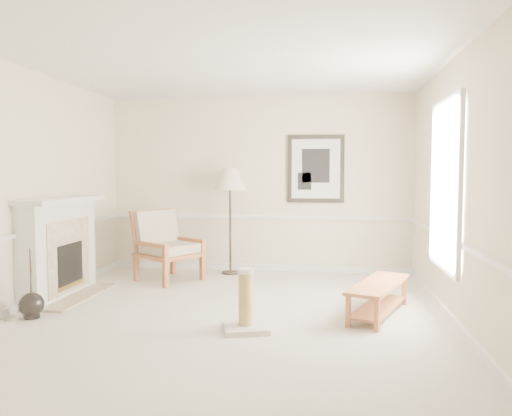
{
  "coord_description": "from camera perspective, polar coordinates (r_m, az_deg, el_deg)",
  "views": [
    {
      "loc": [
        1.11,
        -5.48,
        1.63
      ],
      "look_at": [
        0.25,
        0.7,
        1.19
      ],
      "focal_mm": 35.0,
      "sensor_mm": 36.0,
      "label": 1
    }
  ],
  "objects": [
    {
      "name": "fireplace",
      "position": [
        7.06,
        -21.49,
        -4.33
      ],
      "size": [
        0.64,
        1.64,
        1.31
      ],
      "color": "white",
      "rests_on": "ground"
    },
    {
      "name": "room",
      "position": [
        5.65,
        -2.0,
        6.39
      ],
      "size": [
        5.04,
        5.54,
        2.92
      ],
      "color": "beige",
      "rests_on": "ground"
    },
    {
      "name": "floor_lamp",
      "position": [
        8.03,
        -2.97,
        2.94
      ],
      "size": [
        0.55,
        0.55,
        1.7
      ],
      "rotation": [
        0.0,
        0.0,
        -0.04
      ],
      "color": "black",
      "rests_on": "ground"
    },
    {
      "name": "floor_vase",
      "position": [
        6.24,
        -24.27,
        -10.12
      ],
      "size": [
        0.27,
        0.27,
        0.79
      ],
      "rotation": [
        0.0,
        0.0,
        0.02
      ],
      "color": "black",
      "rests_on": "ground"
    },
    {
      "name": "ground",
      "position": [
        5.82,
        -3.45,
        -12.26
      ],
      "size": [
        5.5,
        5.5,
        0.0
      ],
      "primitive_type": "plane",
      "color": "silver",
      "rests_on": "ground"
    },
    {
      "name": "bench",
      "position": [
        5.96,
        13.83,
        -9.45
      ],
      "size": [
        0.86,
        1.39,
        0.38
      ],
      "rotation": [
        0.0,
        0.0,
        -0.37
      ],
      "color": "brown",
      "rests_on": "ground"
    },
    {
      "name": "scratching_post",
      "position": [
        5.28,
        -1.2,
        -11.68
      ],
      "size": [
        0.56,
        0.56,
        0.65
      ],
      "rotation": [
        0.0,
        0.0,
        0.28
      ],
      "color": "silver",
      "rests_on": "ground"
    },
    {
      "name": "armchair",
      "position": [
        7.78,
        -10.45,
        -3.88
      ],
      "size": [
        1.15,
        1.14,
        1.06
      ],
      "rotation": [
        0.0,
        0.0,
        0.98
      ],
      "color": "brown",
      "rests_on": "ground"
    }
  ]
}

